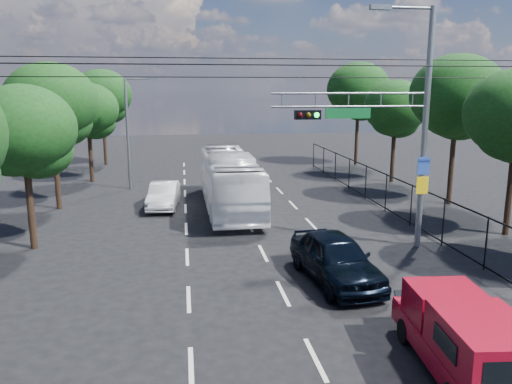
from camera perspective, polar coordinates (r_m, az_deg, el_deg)
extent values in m
plane|color=black|center=(12.85, 6.81, -18.44)|extent=(120.00, 120.00, 0.00)
cube|color=beige|center=(12.49, -7.43, -19.42)|extent=(0.12, 2.00, 0.01)
cube|color=beige|center=(16.05, -7.70, -12.01)|extent=(0.12, 2.00, 0.01)
cube|color=beige|center=(19.77, -7.87, -7.34)|extent=(0.12, 2.00, 0.01)
cube|color=beige|center=(23.59, -7.98, -4.17)|extent=(0.12, 2.00, 0.01)
cube|color=beige|center=(27.46, -8.06, -1.88)|extent=(0.12, 2.00, 0.01)
cube|color=beige|center=(31.36, -8.12, -0.16)|extent=(0.12, 2.00, 0.01)
cube|color=beige|center=(35.28, -8.17, 1.17)|extent=(0.12, 2.00, 0.01)
cube|color=beige|center=(39.22, -8.20, 2.24)|extent=(0.12, 2.00, 0.01)
cube|color=beige|center=(43.17, -8.23, 3.12)|extent=(0.12, 2.00, 0.01)
cube|color=beige|center=(12.85, 6.81, -18.43)|extent=(0.12, 2.00, 0.01)
cube|color=beige|center=(16.33, 3.10, -11.48)|extent=(0.12, 2.00, 0.01)
cube|color=beige|center=(20.00, 0.82, -7.00)|extent=(0.12, 2.00, 0.01)
cube|color=beige|center=(23.78, -0.72, -3.92)|extent=(0.12, 2.00, 0.01)
cube|color=beige|center=(27.63, -1.83, -1.69)|extent=(0.12, 2.00, 0.01)
cube|color=beige|center=(31.51, -2.66, 0.00)|extent=(0.12, 2.00, 0.01)
cube|color=beige|center=(35.41, -3.31, 1.31)|extent=(0.12, 2.00, 0.01)
cube|color=beige|center=(39.34, -3.83, 2.37)|extent=(0.12, 2.00, 0.01)
cube|color=beige|center=(43.28, -4.26, 3.23)|extent=(0.12, 2.00, 0.01)
cube|color=beige|center=(13.87, 19.40, -16.64)|extent=(0.12, 2.00, 0.01)
cube|color=beige|center=(17.14, 13.15, -10.62)|extent=(0.12, 2.00, 0.01)
cube|color=beige|center=(20.67, 9.11, -6.52)|extent=(0.12, 2.00, 0.01)
cube|color=beige|center=(24.35, 6.31, -3.62)|extent=(0.12, 2.00, 0.01)
cube|color=beige|center=(28.11, 4.26, -1.47)|extent=(0.12, 2.00, 0.01)
cube|color=beige|center=(31.94, 2.70, 0.16)|extent=(0.12, 2.00, 0.01)
cube|color=beige|center=(35.80, 1.48, 1.44)|extent=(0.12, 2.00, 0.01)
cube|color=beige|center=(39.69, 0.50, 2.48)|extent=(0.12, 2.00, 0.01)
cube|color=beige|center=(43.59, -0.31, 3.32)|extent=(0.12, 2.00, 0.01)
cylinder|color=slate|center=(21.05, 18.73, 6.55)|extent=(0.24, 0.24, 9.50)
cylinder|color=slate|center=(20.75, 17.01, 19.48)|extent=(2.00, 0.10, 0.10)
cube|color=slate|center=(20.32, 14.03, 19.81)|extent=(0.80, 0.25, 0.18)
cylinder|color=slate|center=(19.77, 10.83, 11.01)|extent=(6.20, 0.08, 0.08)
cylinder|color=slate|center=(19.78, 10.78, 9.57)|extent=(6.20, 0.08, 0.08)
cube|color=black|center=(19.30, 5.91, 8.77)|extent=(1.00, 0.28, 0.35)
sphere|color=#3F0505|center=(19.08, 5.08, 8.75)|extent=(0.20, 0.20, 0.20)
sphere|color=#4C3805|center=(19.16, 6.02, 8.74)|extent=(0.20, 0.20, 0.20)
sphere|color=#0CE533|center=(19.24, 6.96, 8.73)|extent=(0.20, 0.20, 0.20)
cube|color=#0D5E28|center=(19.76, 10.47, 8.85)|extent=(1.80, 0.05, 0.40)
cube|color=#274BB6|center=(21.07, 18.61, 2.86)|extent=(0.50, 0.04, 0.70)
cube|color=yellow|center=(21.20, 18.46, 0.72)|extent=(0.50, 0.04, 0.70)
cylinder|color=slate|center=(20.72, 17.46, 10.02)|extent=(0.05, 0.05, 0.50)
cylinder|color=slate|center=(20.19, 14.08, 10.18)|extent=(0.05, 0.05, 0.50)
cylinder|color=slate|center=(19.74, 10.53, 10.30)|extent=(0.05, 0.05, 0.50)
cylinder|color=slate|center=(19.36, 6.82, 10.38)|extent=(0.05, 0.05, 0.50)
cylinder|color=slate|center=(19.06, 2.98, 10.43)|extent=(0.05, 0.05, 0.50)
cylinder|color=slate|center=(33.01, -14.45, 6.32)|extent=(0.18, 0.18, 7.00)
cylinder|color=slate|center=(32.80, -13.34, 12.47)|extent=(1.60, 0.09, 0.09)
cube|color=slate|center=(32.74, -11.74, 12.54)|extent=(0.60, 0.22, 0.15)
cylinder|color=black|center=(16.98, 2.00, 14.32)|extent=(22.00, 0.04, 0.04)
cylinder|color=black|center=(20.45, 0.19, 15.03)|extent=(22.00, 0.04, 0.04)
cylinder|color=black|center=(21.90, -0.41, 12.98)|extent=(22.00, 0.04, 0.04)
cube|color=black|center=(25.46, 16.48, 1.14)|extent=(0.04, 34.00, 0.06)
cube|color=black|center=(25.84, 16.25, -2.79)|extent=(0.04, 34.00, 0.06)
cylinder|color=black|center=(19.72, 24.80, -5.37)|extent=(0.06, 0.06, 2.00)
cylinder|color=black|center=(22.18, 20.62, -3.20)|extent=(0.06, 0.06, 2.00)
cylinder|color=black|center=(24.76, 17.31, -1.45)|extent=(0.06, 0.06, 2.00)
cylinder|color=black|center=(27.43, 14.63, -0.04)|extent=(0.06, 0.06, 2.00)
cylinder|color=black|center=(30.16, 12.44, 1.12)|extent=(0.06, 0.06, 2.00)
cylinder|color=black|center=(32.93, 10.61, 2.09)|extent=(0.06, 0.06, 2.00)
cylinder|color=black|center=(35.75, 9.06, 2.90)|extent=(0.06, 0.06, 2.00)
cylinder|color=black|center=(38.59, 7.74, 3.59)|extent=(0.06, 0.06, 2.00)
cylinder|color=black|center=(41.45, 6.60, 4.19)|extent=(0.06, 0.06, 2.00)
cylinder|color=black|center=(24.68, 27.03, 0.35)|extent=(0.28, 0.28, 4.20)
ellipsoid|color=black|center=(24.01, 27.16, 5.85)|extent=(2.85, 2.85, 2.28)
cylinder|color=black|center=(29.94, 21.46, 3.18)|extent=(0.28, 0.28, 4.76)
ellipsoid|color=black|center=(29.66, 22.02, 10.33)|extent=(5.10, 5.10, 4.33)
ellipsoid|color=black|center=(30.16, 22.22, 8.06)|extent=(3.40, 3.40, 2.72)
ellipsoid|color=black|center=(29.35, 21.46, 8.37)|extent=(3.23, 3.23, 2.58)
cylinder|color=black|center=(36.01, 15.39, 4.32)|extent=(0.28, 0.28, 4.03)
ellipsoid|color=black|center=(35.76, 15.67, 9.36)|extent=(4.32, 4.32, 3.67)
ellipsoid|color=black|center=(36.24, 15.97, 7.77)|extent=(2.88, 2.88, 2.30)
ellipsoid|color=black|center=(35.47, 15.20, 7.97)|extent=(2.74, 2.74, 2.19)
cylinder|color=black|center=(43.42, 11.44, 6.32)|extent=(0.28, 0.28, 4.93)
ellipsoid|color=black|center=(43.24, 11.65, 11.44)|extent=(5.28, 5.28, 4.49)
ellipsoid|color=black|center=(43.68, 11.95, 9.81)|extent=(3.52, 3.52, 2.82)
ellipsoid|color=black|center=(42.95, 11.24, 10.04)|extent=(3.34, 3.34, 2.68)
cylinder|color=black|center=(22.06, -24.39, -1.16)|extent=(0.28, 0.28, 3.81)
ellipsoid|color=black|center=(21.65, -25.07, 6.58)|extent=(4.08, 4.08, 3.47)
ellipsoid|color=black|center=(21.91, -23.63, 4.25)|extent=(2.72, 2.72, 2.18)
ellipsoid|color=black|center=(21.63, -25.92, 4.33)|extent=(2.58, 2.58, 2.07)
cylinder|color=black|center=(28.81, -21.87, 2.56)|extent=(0.28, 0.28, 4.48)
ellipsoid|color=black|center=(28.51, -22.42, 9.55)|extent=(4.80, 4.80, 4.08)
ellipsoid|color=black|center=(28.76, -21.32, 7.41)|extent=(3.20, 3.20, 2.56)
ellipsoid|color=black|center=(28.44, -23.05, 7.56)|extent=(3.04, 3.04, 2.43)
cylinder|color=black|center=(36.53, -18.38, 4.16)|extent=(0.28, 0.28, 3.92)
ellipsoid|color=black|center=(36.28, -18.70, 8.98)|extent=(4.20, 4.20, 3.57)
ellipsoid|color=black|center=(36.56, -17.89, 7.51)|extent=(2.80, 2.80, 2.24)
ellipsoid|color=black|center=(36.19, -19.22, 7.61)|extent=(2.66, 2.66, 2.13)
cylinder|color=black|center=(44.38, -16.93, 5.94)|extent=(0.28, 0.28, 4.59)
ellipsoid|color=black|center=(44.18, -17.21, 10.60)|extent=(4.92, 4.92, 4.18)
ellipsoid|color=black|center=(44.45, -16.55, 9.16)|extent=(3.28, 3.28, 2.62)
ellipsoid|color=black|center=(44.06, -17.63, 9.29)|extent=(3.12, 3.12, 2.49)
cylinder|color=black|center=(13.86, 16.71, -15.02)|extent=(0.30, 0.66, 0.64)
cylinder|color=black|center=(14.43, 22.74, -14.35)|extent=(0.30, 0.66, 0.64)
cube|color=maroon|center=(12.87, 22.36, -16.40)|extent=(2.18, 4.73, 0.51)
cube|color=maroon|center=(14.52, 18.90, -12.47)|extent=(1.74, 0.67, 0.50)
cube|color=black|center=(14.64, 18.61, -11.27)|extent=(1.59, 0.52, 0.28)
cube|color=maroon|center=(13.44, 20.67, -11.85)|extent=(1.78, 1.57, 0.87)
cube|color=black|center=(12.85, 21.91, -12.84)|extent=(1.42, 0.18, 0.50)
cube|color=maroon|center=(11.74, 24.78, -15.41)|extent=(1.92, 2.49, 0.96)
cube|color=black|center=(11.37, 20.79, -15.83)|extent=(0.14, 1.10, 0.41)
imported|color=black|center=(17.18, 9.07, -7.47)|extent=(2.49, 5.04, 1.65)
imported|color=white|center=(27.05, -3.08, 1.29)|extent=(2.66, 10.94, 3.04)
imported|color=silver|center=(27.76, -10.50, -0.37)|extent=(1.80, 4.29, 1.38)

